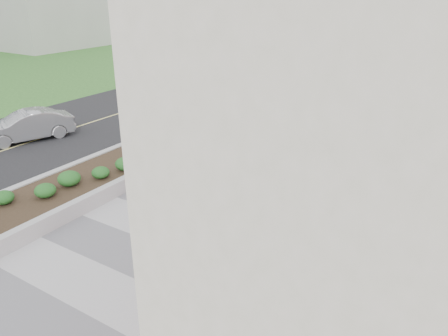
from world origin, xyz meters
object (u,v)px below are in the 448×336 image
(planter, at_px, (138,155))
(skateboarder, at_px, (183,221))
(traffic_signal_far, at_px, (117,51))
(traffic_signal_near, at_px, (232,62))
(car_silver, at_px, (27,126))

(planter, relative_size, skateboarder, 11.24)
(skateboarder, bearing_deg, planter, 136.23)
(traffic_signal_far, bearing_deg, traffic_signal_near, 3.11)
(traffic_signal_near, xyz_separation_m, traffic_signal_far, (-9.20, -0.50, 0.00))
(planter, bearing_deg, traffic_signal_near, 99.35)
(traffic_signal_near, distance_m, skateboarder, 16.28)
(planter, height_order, traffic_signal_near, traffic_signal_near)
(traffic_signal_far, relative_size, car_silver, 0.96)
(traffic_signal_near, distance_m, car_silver, 12.31)
(traffic_signal_far, xyz_separation_m, car_silver, (4.10, -10.51, -2.04))
(traffic_signal_far, bearing_deg, planter, -42.46)
(planter, height_order, skateboarder, skateboarder)
(traffic_signal_far, bearing_deg, skateboarder, -40.52)
(skateboarder, bearing_deg, traffic_signal_near, 108.80)
(traffic_signal_near, height_order, skateboarder, traffic_signal_near)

